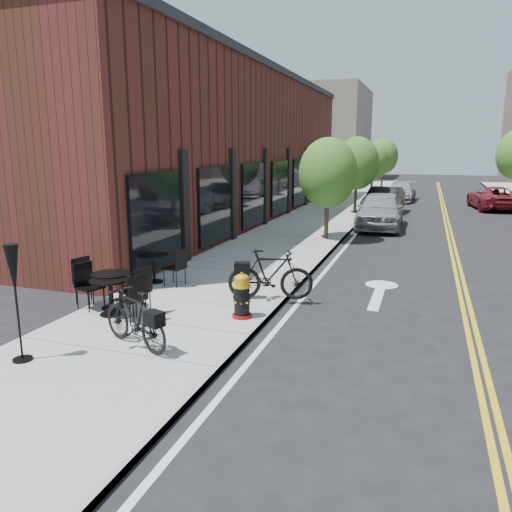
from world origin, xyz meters
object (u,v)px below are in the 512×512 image
at_px(bistro_set_c, 154,264).
at_px(bicycle_right, 270,275).
at_px(parked_car_a, 380,210).
at_px(bistro_set_b, 111,285).
at_px(bistro_set_a, 110,292).
at_px(parked_car_b, 384,201).
at_px(parked_car_c, 400,192).
at_px(parked_car_far, 493,198).
at_px(bicycle_left, 134,318).
at_px(patio_umbrella, 14,278).
at_px(fire_hydrant, 242,296).

bearing_deg(bistro_set_c, bicycle_right, 0.70).
bearing_deg(parked_car_a, bistro_set_b, -108.61).
height_order(bistro_set_a, parked_car_b, parked_car_b).
relative_size(bistro_set_c, parked_car_b, 0.41).
bearing_deg(parked_car_c, bistro_set_c, -98.30).
bearing_deg(parked_car_far, bicycle_right, 64.45).
distance_m(parked_car_a, parked_car_b, 5.04).
xyz_separation_m(bistro_set_b, parked_car_far, (10.03, 23.03, 0.02)).
bearing_deg(bicycle_left, parked_car_b, -163.77).
distance_m(patio_umbrella, parked_car_a, 17.22).
relative_size(parked_car_a, parked_car_far, 1.00).
bearing_deg(bistro_set_c, bistro_set_a, -71.51).
relative_size(fire_hydrant, bistro_set_c, 0.53).
distance_m(bistro_set_b, parked_car_c, 26.38).
bearing_deg(parked_car_b, bistro_set_c, -97.13).
bearing_deg(patio_umbrella, parked_car_c, 81.10).
height_order(bistro_set_a, parked_car_c, parked_car_c).
xyz_separation_m(bistro_set_a, parked_car_b, (3.95, 19.27, 0.10)).
distance_m(bicycle_right, parked_car_b, 17.19).
xyz_separation_m(bistro_set_a, bistro_set_c, (-0.45, 2.57, -0.02)).
relative_size(bistro_set_a, parked_car_c, 0.43).
bearing_deg(patio_umbrella, bistro_set_a, 89.19).
distance_m(bicycle_left, parked_car_c, 27.82).
bearing_deg(bicycle_left, fire_hydrant, 172.39).
relative_size(bistro_set_c, patio_umbrella, 0.92).
relative_size(fire_hydrant, bistro_set_a, 0.50).
height_order(parked_car_b, parked_car_c, parked_car_b).
bearing_deg(bicycle_left, parked_car_a, -166.96).
xyz_separation_m(bicycle_right, bistro_set_a, (-2.85, -2.12, -0.09)).
bearing_deg(parked_car_a, patio_umbrella, -105.19).
bearing_deg(bistro_set_c, parked_car_far, 72.32).
bearing_deg(parked_car_far, patio_umbrella, 61.70).
xyz_separation_m(bistro_set_a, bistro_set_b, (-0.22, 0.37, 0.02)).
xyz_separation_m(fire_hydrant, parked_car_c, (1.81, 25.58, 0.06)).
bearing_deg(bistro_set_a, patio_umbrella, -72.43).
xyz_separation_m(bicycle_right, parked_car_c, (1.62, 24.21, -0.07)).
height_order(bistro_set_a, bistro_set_b, bistro_set_b).
relative_size(bicycle_right, parked_car_far, 0.41).
height_order(bicycle_left, parked_car_b, parked_car_b).
relative_size(fire_hydrant, parked_car_far, 0.20).
xyz_separation_m(fire_hydrant, parked_car_b, (1.29, 18.52, 0.15)).
bearing_deg(bicycle_right, bistro_set_a, 111.08).
height_order(patio_umbrella, parked_car_far, patio_umbrella).
height_order(bistro_set_c, patio_umbrella, patio_umbrella).
distance_m(fire_hydrant, parked_car_a, 13.59).
relative_size(bicycle_left, parked_car_a, 0.37).
relative_size(bicycle_right, patio_umbrella, 1.00).
xyz_separation_m(bistro_set_b, patio_umbrella, (0.18, -2.80, 0.89)).
xyz_separation_m(bicycle_left, bistro_set_b, (-1.64, 1.69, -0.01)).
relative_size(patio_umbrella, parked_car_far, 0.41).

